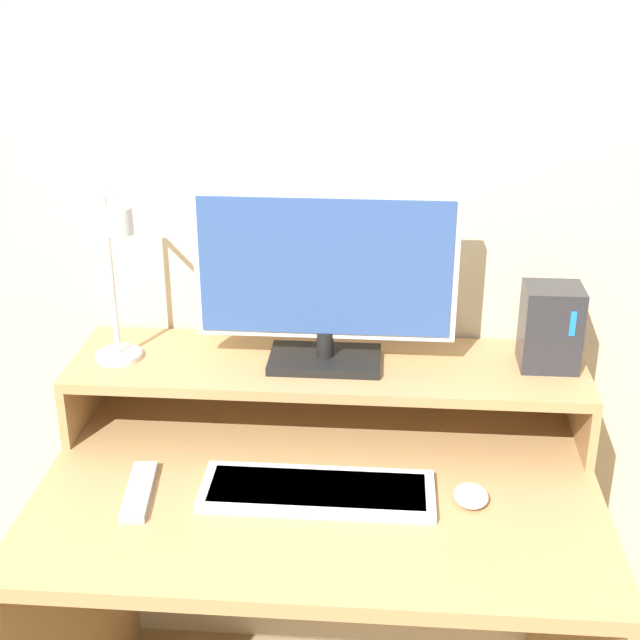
# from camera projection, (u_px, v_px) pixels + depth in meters

# --- Properties ---
(wall_back) EXTENTS (6.00, 0.05, 2.50)m
(wall_back) POSITION_uv_depth(u_px,v_px,m) (334.00, 175.00, 1.90)
(wall_back) COLOR beige
(wall_back) RESTS_ON ground_plane
(desk) EXTENTS (1.08, 0.71, 0.74)m
(desk) POSITION_uv_depth(u_px,v_px,m) (320.00, 573.00, 1.83)
(desk) COLOR #A87F51
(desk) RESTS_ON ground_plane
(monitor_shelf) EXTENTS (1.08, 0.29, 0.15)m
(monitor_shelf) POSITION_uv_depth(u_px,v_px,m) (328.00, 372.00, 1.88)
(monitor_shelf) COLOR #A87F51
(monitor_shelf) RESTS_ON desk
(monitor) EXTENTS (0.53, 0.14, 0.37)m
(monitor) POSITION_uv_depth(u_px,v_px,m) (325.00, 278.00, 1.79)
(monitor) COLOR black
(monitor) RESTS_ON monitor_shelf
(desk_lamp) EXTENTS (0.15, 0.23, 0.38)m
(desk_lamp) POSITION_uv_depth(u_px,v_px,m) (116.00, 275.00, 1.74)
(desk_lamp) COLOR silver
(desk_lamp) RESTS_ON monitor_shelf
(router_dock) EXTENTS (0.12, 0.10, 0.18)m
(router_dock) POSITION_uv_depth(u_px,v_px,m) (551.00, 327.00, 1.82)
(router_dock) COLOR #28282D
(router_dock) RESTS_ON monitor_shelf
(keyboard) EXTENTS (0.44, 0.15, 0.02)m
(keyboard) POSITION_uv_depth(u_px,v_px,m) (316.00, 491.00, 1.69)
(keyboard) COLOR silver
(keyboard) RESTS_ON desk
(mouse) EXTENTS (0.06, 0.08, 0.03)m
(mouse) POSITION_uv_depth(u_px,v_px,m) (471.00, 496.00, 1.67)
(mouse) COLOR white
(mouse) RESTS_ON desk
(remote_control) EXTENTS (0.07, 0.19, 0.02)m
(remote_control) POSITION_uv_depth(u_px,v_px,m) (139.00, 491.00, 1.69)
(remote_control) COLOR #99999E
(remote_control) RESTS_ON desk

